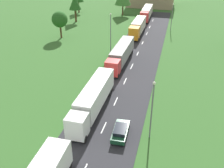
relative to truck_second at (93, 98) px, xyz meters
name	(u,v)px	position (x,y,z in m)	size (l,w,h in m)	color
road	(99,137)	(2.50, -5.33, -2.17)	(10.00, 140.00, 0.06)	#2B2B30
lane_marking_centre	(94,150)	(2.50, -7.62, -2.13)	(0.16, 123.46, 0.01)	white
truck_second	(93,98)	(0.00, 0.00, 0.00)	(2.50, 14.23, 3.72)	white
truck_third	(121,54)	(0.03, 17.56, -0.10)	(2.69, 14.49, 3.52)	red
truck_fourth	(138,27)	(0.18, 36.93, -0.03)	(2.56, 12.70, 3.67)	orange
truck_fifth	(147,12)	(0.19, 54.00, -0.09)	(2.60, 13.38, 3.50)	red
car_third	(120,131)	(4.98, -4.39, -1.41)	(1.96, 4.36, 1.37)	#19472D
lamppost_second	(152,108)	(8.55, -3.71, 2.23)	(0.36, 0.36, 7.90)	slate
lamppost_third	(111,31)	(-3.52, 22.93, 2.61)	(0.36, 0.36, 8.65)	slate
lamppost_fourth	(172,16)	(8.52, 43.05, 1.96)	(0.36, 0.36, 7.39)	slate
tree_oak	(60,20)	(-18.49, 29.60, 2.52)	(3.99, 3.99, 6.75)	#513823
tree_lime	(75,3)	(-20.64, 45.29, 3.54)	(3.72, 3.72, 7.89)	#513823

